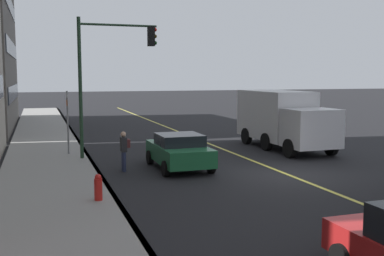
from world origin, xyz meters
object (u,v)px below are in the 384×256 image
Objects in this scene: truck_white at (283,118)px; pedestrian_with_backpack at (124,148)px; traffic_light_mast at (108,65)px; car_green at (179,151)px; street_sign_post at (68,119)px; fire_hydrant at (98,190)px.

truck_white reaches higher than pedestrian_with_backpack.
truck_white is at bearing -86.62° from traffic_light_mast.
street_sign_post reaches higher than car_green.
traffic_light_mast is (2.93, 2.41, 3.57)m from car_green.
fire_hydrant is at bearing 126.85° from truck_white.
street_sign_post is at bearing 52.26° from traffic_light_mast.
truck_white is at bearing -62.80° from car_green.
truck_white reaches higher than car_green.
traffic_light_mast reaches higher than truck_white.
traffic_light_mast is at bearing 39.42° from car_green.
pedestrian_with_backpack reaches higher than car_green.
traffic_light_mast reaches higher than fire_hydrant.
car_green is 7.65m from truck_white.
car_green is 5.21m from traffic_light_mast.
street_sign_post is (4.29, 4.17, 1.08)m from car_green.
car_green is at bearing -40.72° from fire_hydrant.
street_sign_post is 3.32× the size of fire_hydrant.
pedestrian_with_backpack is 1.72× the size of fire_hydrant.
traffic_light_mast is 3.33m from street_sign_post.
truck_white is 4.27× the size of pedestrian_with_backpack.
truck_white is 9.63m from pedestrian_with_backpack.
traffic_light_mast is 2.04× the size of street_sign_post.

